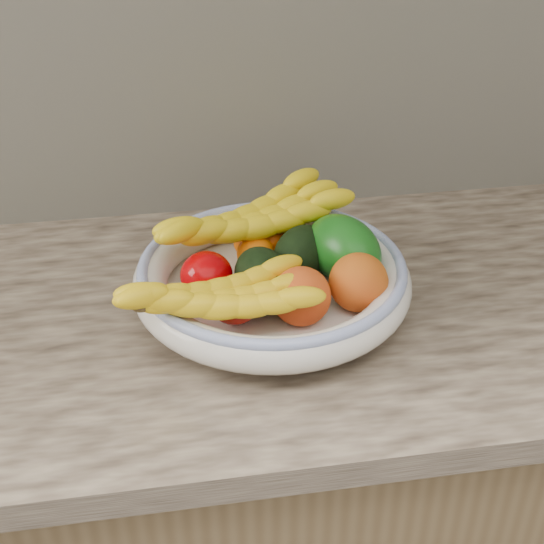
{
  "coord_description": "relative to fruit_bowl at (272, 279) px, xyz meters",
  "views": [
    {
      "loc": [
        -0.14,
        0.78,
        1.52
      ],
      "look_at": [
        0.0,
        1.66,
        0.96
      ],
      "focal_mm": 50.0,
      "sensor_mm": 36.0,
      "label": 1
    }
  ],
  "objects": [
    {
      "name": "fruit_bowl",
      "position": [
        0.0,
        0.0,
        0.0
      ],
      "size": [
        0.39,
        0.39,
        0.08
      ],
      "color": "silver",
      "rests_on": "kitchen_counter"
    },
    {
      "name": "banana_bunch_front",
      "position": [
        -0.08,
        -0.09,
        0.03
      ],
      "size": [
        0.29,
        0.15,
        0.08
      ],
      "primitive_type": null,
      "rotation": [
        0.0,
        0.0,
        0.15
      ],
      "color": "yellow",
      "rests_on": "fruit_bowl"
    },
    {
      "name": "avocado_right",
      "position": [
        0.05,
        0.04,
        0.02
      ],
      "size": [
        0.12,
        0.13,
        0.07
      ],
      "primitive_type": "ellipsoid",
      "rotation": [
        0.0,
        0.0,
        -0.57
      ],
      "color": "black",
      "rests_on": "fruit_bowl"
    },
    {
      "name": "peach_right",
      "position": [
        0.11,
        -0.06,
        0.02
      ],
      "size": [
        0.1,
        0.1,
        0.08
      ],
      "primitive_type": "ellipsoid",
      "rotation": [
        0.0,
        0.0,
        -0.27
      ],
      "color": "orange",
      "rests_on": "fruit_bowl"
    },
    {
      "name": "green_mango",
      "position": [
        0.11,
        0.02,
        0.03
      ],
      "size": [
        0.16,
        0.17,
        0.12
      ],
      "primitive_type": "ellipsoid",
      "rotation": [
        0.0,
        0.31,
        0.44
      ],
      "color": "#0F510F",
      "rests_on": "fruit_bowl"
    },
    {
      "name": "clementine_back_right",
      "position": [
        0.02,
        0.1,
        0.01
      ],
      "size": [
        0.06,
        0.06,
        0.05
      ],
      "primitive_type": "ellipsoid",
      "rotation": [
        0.0,
        0.0,
        -0.15
      ],
      "color": "#FF5F05",
      "rests_on": "fruit_bowl"
    },
    {
      "name": "avocado_center",
      "position": [
        -0.02,
        -0.02,
        0.02
      ],
      "size": [
        0.09,
        0.12,
        0.08
      ],
      "primitive_type": "ellipsoid",
      "rotation": [
        0.0,
        0.0,
        0.16
      ],
      "color": "black",
      "rests_on": "fruit_bowl"
    },
    {
      "name": "tomato_left",
      "position": [
        -0.09,
        0.0,
        0.01
      ],
      "size": [
        0.08,
        0.08,
        0.07
      ],
      "primitive_type": "ellipsoid",
      "rotation": [
        0.0,
        0.0,
        -0.09
      ],
      "color": "#B90004",
      "rests_on": "fruit_bowl"
    },
    {
      "name": "kitchen_counter",
      "position": [
        0.0,
        0.03,
        -0.48
      ],
      "size": [
        2.44,
        0.66,
        1.4
      ],
      "color": "brown",
      "rests_on": "ground"
    },
    {
      "name": "banana_bunch_back",
      "position": [
        -0.02,
        0.09,
        0.04
      ],
      "size": [
        0.34,
        0.24,
        0.09
      ],
      "primitive_type": null,
      "rotation": [
        0.0,
        0.0,
        0.41
      ],
      "color": "yellow",
      "rests_on": "fruit_bowl"
    },
    {
      "name": "tomato_near_left",
      "position": [
        -0.06,
        -0.06,
        0.01
      ],
      "size": [
        0.08,
        0.08,
        0.06
      ],
      "primitive_type": "ellipsoid",
      "rotation": [
        0.0,
        0.0,
        0.04
      ],
      "color": "#B70F07",
      "rests_on": "fruit_bowl"
    },
    {
      "name": "peach_front",
      "position": [
        0.03,
        -0.07,
        0.02
      ],
      "size": [
        0.1,
        0.1,
        0.08
      ],
      "primitive_type": "ellipsoid",
      "rotation": [
        0.0,
        0.0,
        -0.27
      ],
      "color": "orange",
      "rests_on": "fruit_bowl"
    },
    {
      "name": "clementine_back_mid",
      "position": [
        -0.01,
        0.06,
        0.01
      ],
      "size": [
        0.06,
        0.06,
        0.05
      ],
      "primitive_type": "ellipsoid",
      "rotation": [
        0.0,
        0.0,
        0.11
      ],
      "color": "#FF6E05",
      "rests_on": "fruit_bowl"
    },
    {
      "name": "clementine_back_left",
      "position": [
        -0.02,
        0.1,
        0.01
      ],
      "size": [
        0.06,
        0.06,
        0.04
      ],
      "primitive_type": "ellipsoid",
      "rotation": [
        0.0,
        0.0,
        0.3
      ],
      "color": "#FC6905",
      "rests_on": "fruit_bowl"
    }
  ]
}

